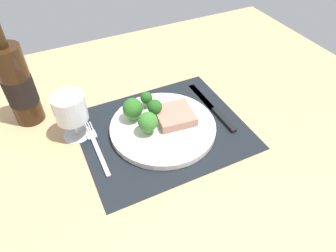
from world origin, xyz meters
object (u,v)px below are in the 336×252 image
Objects in this scene: wine_bottle at (18,84)px; fork at (96,147)px; knife at (215,110)px; wine_glass at (71,110)px; plate at (163,127)px; steak at (175,115)px.

fork is at bearing -55.13° from wine_bottle.
knife is 1.89× the size of wine_glass.
plate is 2.22× the size of wine_glass.
plate is 2.92× the size of steak.
wine_bottle is (-12.69, 18.22, 10.57)cm from fork.
steak is 25.55cm from wine_glass.
wine_bottle reaches higher than plate.
steak is 12.55cm from knife.
plate is at bearing -174.92° from knife.
wine_glass reaches higher than fork.
plate is 17.26cm from fork.
wine_bottle reaches higher than fork.
steak is at bearing -4.13° from fork.
steak reaches higher than fork.
knife is (15.99, 0.53, -0.50)cm from plate.
plate is 0.85× the size of wine_bottle.
steak is 0.29× the size of wine_bottle.
knife is at bearing 1.90° from plate.
knife is at bearing -3.93° from fork.
wine_glass is at bearing -50.10° from wine_bottle.
plate is 1.41× the size of fork.
steak is at bearing 12.03° from plate.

